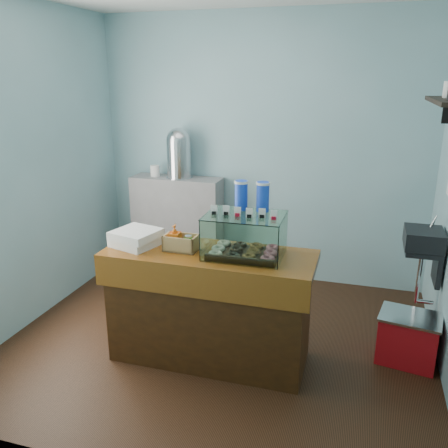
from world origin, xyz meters
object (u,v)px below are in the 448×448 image
(counter, at_px, (209,305))
(red_cooler, at_px, (408,338))
(coffee_urn, at_px, (179,152))
(display_case, at_px, (246,231))

(counter, distance_m, red_cooler, 1.58)
(coffee_urn, distance_m, red_cooler, 2.90)
(coffee_urn, xyz_separation_m, red_cooler, (2.37, -1.18, -1.18))
(counter, height_order, display_case, display_case)
(counter, bearing_deg, coffee_urn, 118.71)
(coffee_urn, bearing_deg, counter, -61.29)
(display_case, height_order, red_cooler, display_case)
(coffee_urn, height_order, red_cooler, coffee_urn)
(counter, height_order, coffee_urn, coffee_urn)
(counter, relative_size, display_case, 2.76)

